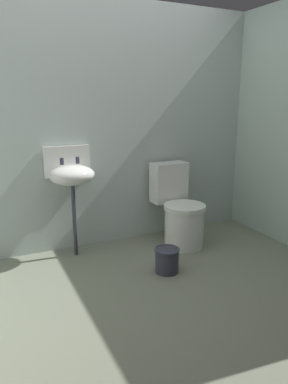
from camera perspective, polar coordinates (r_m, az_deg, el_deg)
The scene contains 5 objects.
ground_plane at distance 2.83m, azimuth 2.45°, elevation -15.98°, with size 3.49×2.57×0.08m, color slate.
wall_back at distance 3.49m, azimuth -6.18°, elevation 10.24°, with size 3.49×0.10×2.28m, color #A1AFAA.
toilet_near_wall at distance 3.54m, azimuth 5.67°, elevation -3.20°, with size 0.41×0.60×0.78m.
sink at distance 3.22m, azimuth -11.47°, elevation 2.79°, with size 0.42×0.35×0.99m.
bucket at distance 3.02m, azimuth 3.66°, elevation -10.68°, with size 0.21×0.21×0.21m.
Camera 1 is at (-1.15, -2.15, 1.39)m, focal length 33.56 mm.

